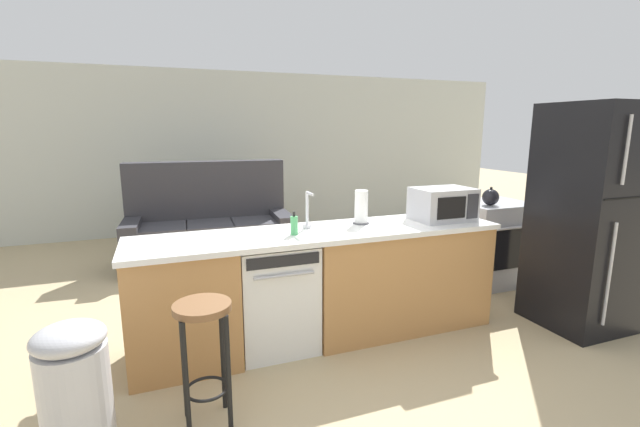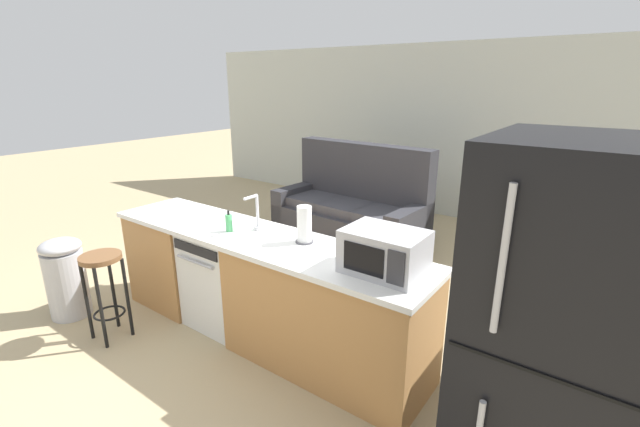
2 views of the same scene
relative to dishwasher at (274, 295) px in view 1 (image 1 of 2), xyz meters
The scene contains 14 objects.
ground_plane 0.49m from the dishwasher, ahead, with size 24.00×24.00×0.00m, color tan.
wall_back 4.33m from the dishwasher, 82.54° to the left, with size 10.00×0.06×2.60m.
kitchen_counter 0.49m from the dishwasher, ahead, with size 2.94×0.66×0.90m.
dishwasher is the anchor object (origin of this frame).
stove_range 2.66m from the dishwasher, 11.91° to the left, with size 0.76×0.68×0.90m.
refrigerator 2.71m from the dishwasher, 11.93° to the right, with size 0.72×0.73×1.89m.
microwave 1.64m from the dishwasher, ahead, with size 0.50×0.37×0.28m.
sink_faucet 0.69m from the dishwasher, 16.78° to the left, with size 0.07×0.17×0.30m.
paper_towel_roll 1.01m from the dishwasher, ahead, with size 0.14×0.14×0.28m.
soap_bottle 0.58m from the dishwasher, 20.54° to the right, with size 0.06×0.06×0.18m.
kettle 2.53m from the dishwasher, ahead, with size 0.21×0.17×0.19m.
bar_stool 0.97m from the dishwasher, 128.42° to the right, with size 0.32×0.32×0.74m.
trash_bin 1.47m from the dishwasher, 147.68° to the right, with size 0.35×0.35×0.74m.
couch 2.45m from the dishwasher, 95.02° to the left, with size 2.05×1.01×1.27m.
Camera 1 is at (-1.02, -3.05, 1.69)m, focal length 24.00 mm.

